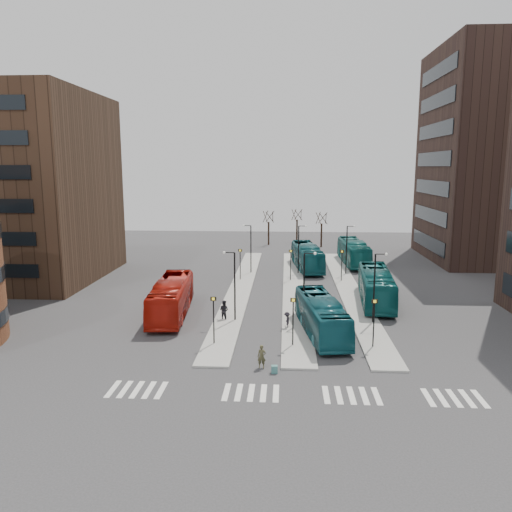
# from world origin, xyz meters

# --- Properties ---
(ground) EXTENTS (160.00, 160.00, 0.00)m
(ground) POSITION_xyz_m (0.00, 0.00, 0.00)
(ground) COLOR #303033
(ground) RESTS_ON ground
(island_left) EXTENTS (2.50, 45.00, 0.15)m
(island_left) POSITION_xyz_m (-4.00, 30.00, 0.07)
(island_left) COLOR gray
(island_left) RESTS_ON ground
(island_mid) EXTENTS (2.50, 45.00, 0.15)m
(island_mid) POSITION_xyz_m (2.00, 30.00, 0.07)
(island_mid) COLOR gray
(island_mid) RESTS_ON ground
(island_right) EXTENTS (2.50, 45.00, 0.15)m
(island_right) POSITION_xyz_m (8.00, 30.00, 0.07)
(island_right) COLOR gray
(island_right) RESTS_ON ground
(suitcase) EXTENTS (0.43, 0.36, 0.51)m
(suitcase) POSITION_xyz_m (0.33, 7.00, 0.26)
(suitcase) COLOR #1C209E
(suitcase) RESTS_ON ground
(red_bus) EXTENTS (3.74, 12.10, 3.32)m
(red_bus) POSITION_xyz_m (-9.39, 19.54, 1.66)
(red_bus) COLOR #AF190D
(red_bus) RESTS_ON ground
(teal_bus_a) EXTENTS (4.12, 11.24, 3.06)m
(teal_bus_a) POSITION_xyz_m (3.93, 15.07, 1.53)
(teal_bus_a) COLOR #12525D
(teal_bus_a) RESTS_ON ground
(teal_bus_b) EXTENTS (4.14, 12.07, 3.29)m
(teal_bus_b) POSITION_xyz_m (3.85, 41.37, 1.65)
(teal_bus_b) COLOR #12555C
(teal_bus_b) RESTS_ON ground
(teal_bus_c) EXTENTS (3.92, 12.38, 3.39)m
(teal_bus_c) POSITION_xyz_m (10.02, 24.90, 1.70)
(teal_bus_c) COLOR #12595A
(teal_bus_c) RESTS_ON ground
(teal_bus_d) EXTENTS (3.35, 12.19, 3.37)m
(teal_bus_d) POSITION_xyz_m (10.47, 45.17, 1.68)
(teal_bus_d) COLOR #136260
(teal_bus_d) RESTS_ON ground
(traveller) EXTENTS (0.61, 0.42, 1.60)m
(traveller) POSITION_xyz_m (-0.55, 7.82, 0.80)
(traveller) COLOR #454229
(traveller) RESTS_ON ground
(commuter_a) EXTENTS (1.08, 0.98, 1.82)m
(commuter_a) POSITION_xyz_m (-4.41, 18.27, 0.91)
(commuter_a) COLOR black
(commuter_a) RESTS_ON ground
(commuter_b) EXTENTS (0.45, 0.92, 1.52)m
(commuter_b) POSITION_xyz_m (3.35, 13.80, 0.76)
(commuter_b) COLOR black
(commuter_b) RESTS_ON ground
(commuter_c) EXTENTS (0.58, 0.96, 1.45)m
(commuter_c) POSITION_xyz_m (1.17, 16.20, 0.73)
(commuter_c) COLOR black
(commuter_c) RESTS_ON ground
(crosswalk_stripes) EXTENTS (22.35, 2.40, 0.01)m
(crosswalk_stripes) POSITION_xyz_m (1.75, 4.00, 0.01)
(crosswalk_stripes) COLOR silver
(crosswalk_stripes) RESTS_ON ground
(tower_far) EXTENTS (20.12, 20.00, 30.00)m
(tower_far) POSITION_xyz_m (31.98, 50.00, 15.00)
(tower_far) COLOR #32221C
(tower_far) RESTS_ON ground
(sign_poles) EXTENTS (12.45, 22.12, 3.65)m
(sign_poles) POSITION_xyz_m (1.60, 23.00, 2.41)
(sign_poles) COLOR black
(sign_poles) RESTS_ON ground
(lamp_posts) EXTENTS (14.04, 20.24, 6.12)m
(lamp_posts) POSITION_xyz_m (2.64, 28.00, 3.58)
(lamp_posts) COLOR black
(lamp_posts) RESTS_ON ground
(bare_trees) EXTENTS (10.97, 8.14, 5.90)m
(bare_trees) POSITION_xyz_m (2.67, 62.67, 2.72)
(bare_trees) COLOR black
(bare_trees) RESTS_ON ground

